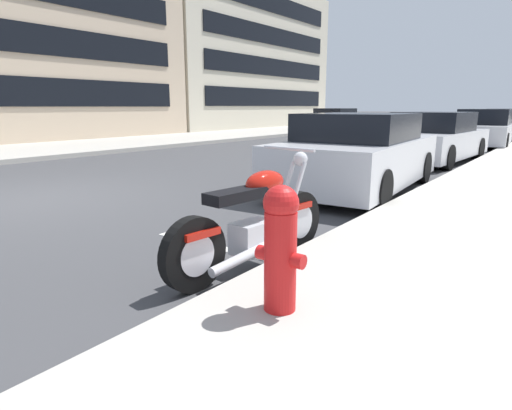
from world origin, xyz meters
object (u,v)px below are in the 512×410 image
at_px(parked_motorcycle, 254,224).
at_px(parked_car_near_corner, 358,154).
at_px(car_opposite_curb, 335,122).
at_px(parked_car_across_street, 484,129).
at_px(parked_car_second_in_row, 509,124).
at_px(fire_hydrant, 280,245).
at_px(parked_car_at_intersection, 433,139).

bearing_deg(parked_motorcycle, parked_car_near_corner, 16.76).
relative_size(parked_car_near_corner, car_opposite_curb, 1.00).
distance_m(parked_car_across_street, parked_car_second_in_row, 5.94).
bearing_deg(parked_car_second_in_row, parked_car_across_street, -178.71).
height_order(parked_car_second_in_row, fire_hydrant, parked_car_second_in_row).
height_order(parked_car_near_corner, car_opposite_curb, car_opposite_curb).
distance_m(parked_car_across_street, fire_hydrant, 16.43).
xyz_separation_m(parked_motorcycle, parked_car_near_corner, (4.31, 0.83, 0.23)).
xyz_separation_m(parked_car_at_intersection, fire_hydrant, (-10.31, -1.70, -0.03)).
bearing_deg(parked_car_across_street, parked_motorcycle, 179.15).
relative_size(parked_motorcycle, car_opposite_curb, 0.47).
xyz_separation_m(parked_motorcycle, car_opposite_curb, (19.68, 8.92, 0.23)).
relative_size(parked_car_at_intersection, parked_car_second_in_row, 1.02).
bearing_deg(parked_car_at_intersection, parked_motorcycle, -171.59).
xyz_separation_m(parked_car_across_street, car_opposite_curb, (4.14, 8.35, -0.01)).
relative_size(parked_car_near_corner, fire_hydrant, 5.06).
relative_size(parked_motorcycle, parked_car_second_in_row, 0.46).
xyz_separation_m(parked_car_second_in_row, car_opposite_curb, (-1.80, 8.48, -0.01)).
height_order(parked_car_near_corner, fire_hydrant, parked_car_near_corner).
height_order(parked_car_near_corner, parked_car_second_in_row, parked_car_second_in_row).
distance_m(parked_car_across_street, car_opposite_curb, 9.32).
relative_size(parked_car_near_corner, parked_car_at_intersection, 0.95).
bearing_deg(parked_car_near_corner, parked_car_across_street, -5.17).
relative_size(parked_motorcycle, parked_car_near_corner, 0.47).
distance_m(parked_car_at_intersection, parked_car_second_in_row, 12.01).
bearing_deg(parked_car_across_street, parked_car_near_corner, 175.70).
height_order(parked_car_at_intersection, parked_car_across_street, parked_car_across_street).
distance_m(parked_motorcycle, parked_car_second_in_row, 21.49).
distance_m(parked_car_second_in_row, car_opposite_curb, 8.67).
height_order(parked_motorcycle, parked_car_near_corner, parked_car_near_corner).
bearing_deg(car_opposite_curb, parked_car_across_street, 65.47).
bearing_deg(parked_motorcycle, parked_car_second_in_row, 6.96).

